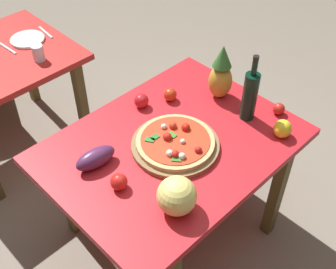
% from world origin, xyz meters
% --- Properties ---
extents(ground_plane, '(10.00, 10.00, 0.00)m').
position_xyz_m(ground_plane, '(0.00, 0.00, 0.00)').
color(ground_plane, gray).
extents(display_table, '(1.22, 0.92, 0.73)m').
position_xyz_m(display_table, '(0.00, 0.00, 0.65)').
color(display_table, brown).
rests_on(display_table, ground_plane).
extents(pizza_board, '(0.43, 0.43, 0.02)m').
position_xyz_m(pizza_board, '(-0.01, -0.03, 0.75)').
color(pizza_board, brown).
rests_on(pizza_board, display_table).
extents(pizza, '(0.38, 0.38, 0.06)m').
position_xyz_m(pizza, '(-0.01, -0.03, 0.78)').
color(pizza, tan).
rests_on(pizza, pizza_board).
extents(wine_bottle, '(0.08, 0.08, 0.37)m').
position_xyz_m(wine_bottle, '(0.41, -0.14, 0.88)').
color(wine_bottle, black).
rests_on(wine_bottle, display_table).
extents(pineapple_left, '(0.13, 0.13, 0.32)m').
position_xyz_m(pineapple_left, '(0.45, 0.08, 0.88)').
color(pineapple_left, gold).
rests_on(pineapple_left, display_table).
extents(melon, '(0.17, 0.17, 0.17)m').
position_xyz_m(melon, '(-0.27, -0.29, 0.82)').
color(melon, '#E5D871').
rests_on(melon, display_table).
extents(bell_pepper, '(0.09, 0.09, 0.10)m').
position_xyz_m(bell_pepper, '(0.42, -0.34, 0.78)').
color(bell_pepper, yellow).
rests_on(bell_pepper, display_table).
extents(eggplant, '(0.21, 0.11, 0.09)m').
position_xyz_m(eggplant, '(-0.35, 0.14, 0.78)').
color(eggplant, '#51244D').
rests_on(eggplant, display_table).
extents(tomato_by_bottle, '(0.08, 0.08, 0.08)m').
position_xyz_m(tomato_by_bottle, '(-0.36, -0.04, 0.77)').
color(tomato_by_bottle, red).
rests_on(tomato_by_bottle, display_table).
extents(tomato_near_board, '(0.07, 0.07, 0.07)m').
position_xyz_m(tomato_near_board, '(0.23, 0.24, 0.77)').
color(tomato_near_board, red).
rests_on(tomato_near_board, display_table).
extents(tomato_at_corner, '(0.06, 0.06, 0.06)m').
position_xyz_m(tomato_at_corner, '(0.55, -0.24, 0.77)').
color(tomato_at_corner, red).
rests_on(tomato_at_corner, display_table).
extents(tomato_beside_pepper, '(0.08, 0.08, 0.08)m').
position_xyz_m(tomato_beside_pepper, '(0.08, 0.31, 0.77)').
color(tomato_beside_pepper, red).
rests_on(tomato_beside_pepper, display_table).
extents(drinking_glass_water, '(0.07, 0.07, 0.10)m').
position_xyz_m(drinking_glass_water, '(-0.07, 1.08, 0.78)').
color(drinking_glass_water, silver).
rests_on(drinking_glass_water, background_table).
extents(dinner_plate, '(0.22, 0.22, 0.02)m').
position_xyz_m(dinner_plate, '(-0.00, 1.33, 0.74)').
color(dinner_plate, white).
rests_on(dinner_plate, background_table).
extents(fork_utensil, '(0.03, 0.18, 0.01)m').
position_xyz_m(fork_utensil, '(-0.14, 1.33, 0.74)').
color(fork_utensil, silver).
rests_on(fork_utensil, background_table).
extents(knife_utensil, '(0.03, 0.18, 0.01)m').
position_xyz_m(knife_utensil, '(0.14, 1.33, 0.74)').
color(knife_utensil, silver).
rests_on(knife_utensil, background_table).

